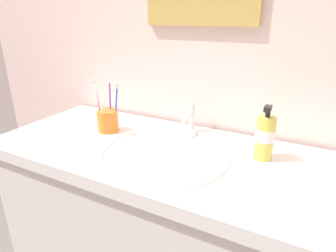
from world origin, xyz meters
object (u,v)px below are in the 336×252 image
(faucet, at_px, (191,117))
(soap_dispenser, at_px, (265,137))
(toothbrush_cup, at_px, (108,121))
(toothbrush_purple, at_px, (110,100))
(toothbrush_red, at_px, (99,102))
(toothbrush_blue, at_px, (116,104))
(toothbrush_white, at_px, (101,106))

(faucet, height_order, soap_dispenser, soap_dispenser)
(toothbrush_cup, relative_size, toothbrush_purple, 0.42)
(toothbrush_red, height_order, toothbrush_blue, toothbrush_red)
(faucet, bearing_deg, toothbrush_blue, -154.58)
(toothbrush_red, bearing_deg, toothbrush_blue, 26.87)
(toothbrush_white, bearing_deg, toothbrush_red, 139.37)
(toothbrush_purple, height_order, toothbrush_white, toothbrush_purple)
(toothbrush_white, bearing_deg, toothbrush_cup, 98.81)
(toothbrush_purple, bearing_deg, soap_dispenser, 1.33)
(faucet, distance_m, toothbrush_red, 0.36)
(faucet, bearing_deg, toothbrush_red, -154.31)
(toothbrush_blue, bearing_deg, toothbrush_cup, -154.04)
(faucet, xyz_separation_m, toothbrush_red, (-0.32, -0.16, 0.06))
(toothbrush_cup, relative_size, toothbrush_red, 0.42)
(soap_dispenser, bearing_deg, toothbrush_red, -174.65)
(toothbrush_red, bearing_deg, toothbrush_white, -40.63)
(toothbrush_cup, distance_m, toothbrush_purple, 0.08)
(toothbrush_cup, height_order, toothbrush_purple, toothbrush_purple)
(toothbrush_red, distance_m, toothbrush_blue, 0.07)
(toothbrush_cup, xyz_separation_m, soap_dispenser, (0.59, 0.04, 0.03))
(toothbrush_red, xyz_separation_m, toothbrush_purple, (0.02, 0.04, 0.00))
(faucet, height_order, toothbrush_red, toothbrush_red)
(soap_dispenser, bearing_deg, toothbrush_blue, -177.17)
(toothbrush_red, relative_size, toothbrush_blue, 1.06)
(toothbrush_cup, height_order, toothbrush_white, toothbrush_white)
(faucet, bearing_deg, toothbrush_white, -147.84)
(toothbrush_white, height_order, soap_dispenser, toothbrush_white)
(toothbrush_white, bearing_deg, toothbrush_purple, 99.64)
(toothbrush_cup, xyz_separation_m, toothbrush_red, (-0.03, -0.01, 0.08))
(toothbrush_purple, bearing_deg, toothbrush_cup, -79.24)
(toothbrush_white, relative_size, soap_dispenser, 1.08)
(faucet, relative_size, toothbrush_red, 0.68)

